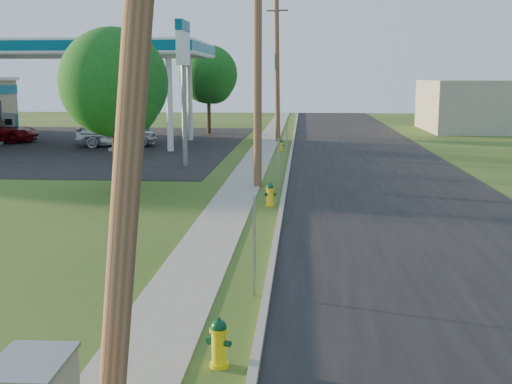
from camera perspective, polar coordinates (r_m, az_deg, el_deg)
road at (r=18.66m, az=14.41°, el=-3.30°), size 8.00×120.00×0.02m
curb at (r=18.36m, az=2.02°, el=-2.99°), size 0.15×120.00×0.15m
sidewalk at (r=18.52m, az=-3.41°, el=-3.08°), size 1.50×120.00×0.03m
forecourt at (r=43.61m, az=-19.03°, el=4.05°), size 26.00×28.00×0.02m
utility_pole_near at (r=7.11m, az=-10.56°, el=14.41°), size 1.40×0.32×9.48m
utility_pole_mid at (r=24.94m, az=0.15°, el=11.79°), size 1.40×0.32×9.80m
utility_pole_far at (r=42.90m, az=1.89°, el=10.91°), size 1.40×0.32×9.50m
sign_post_near at (r=12.53m, az=-0.14°, el=-4.89°), size 0.05×0.04×2.00m
sign_post_mid at (r=24.10m, az=2.00°, el=2.41°), size 0.05×0.04×2.00m
sign_post_far at (r=36.22m, az=2.76°, el=5.02°), size 0.05×0.04×2.00m
gas_canopy at (r=42.68m, az=-16.98°, el=11.96°), size 18.18×9.18×6.40m
fuel_pump_ne at (r=39.50m, az=-11.51°, el=4.85°), size 1.20×3.20×1.90m
fuel_pump_sw at (r=46.39m, az=-20.97°, el=5.15°), size 1.20×3.20×1.90m
fuel_pump_se at (r=43.35m, az=-10.09°, el=5.35°), size 1.20×3.20×1.90m
price_pylon at (r=30.91m, az=-6.50°, el=12.30°), size 0.34×2.04×6.85m
tree_verge at (r=24.28m, az=-12.36°, el=9.12°), size 4.00×4.00×6.07m
tree_lot at (r=48.90m, az=-4.15°, el=10.18°), size 4.38×4.38×6.64m
hydrant_near at (r=9.77m, az=-3.32°, el=-13.22°), size 0.39×0.36×0.77m
hydrant_mid at (r=21.39m, az=1.26°, el=-0.24°), size 0.41×0.37×0.79m
hydrant_far at (r=37.28m, az=2.25°, el=4.15°), size 0.36×0.32×0.70m
car_silver at (r=40.69m, az=-12.33°, el=5.13°), size 5.17×2.77×1.67m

